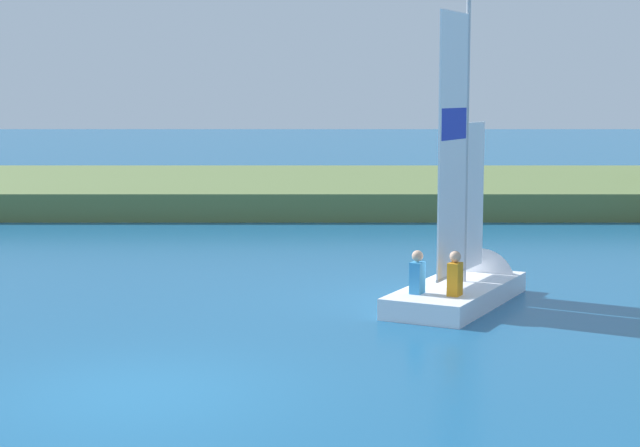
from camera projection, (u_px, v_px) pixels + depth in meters
ground_plane at (134, 394)px, 13.51m from camera, size 200.00×200.00×0.00m
shore_bank at (251, 189)px, 37.56m from camera, size 80.00×12.56×0.86m
sailboat at (467, 277)px, 19.85m from camera, size 3.24×4.47×6.27m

